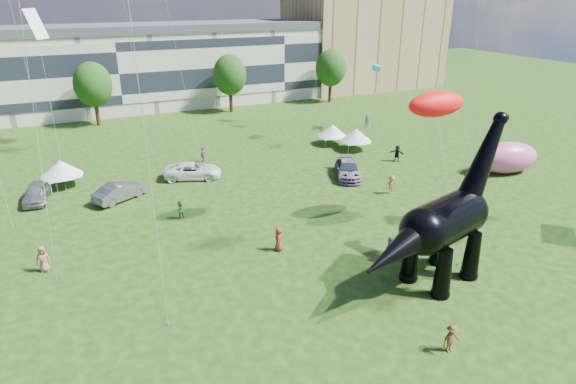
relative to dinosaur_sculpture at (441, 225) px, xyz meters
name	(u,v)px	position (x,y,z in m)	size (l,w,h in m)	color
ground	(385,305)	(-4.48, -0.86, -4.15)	(220.00, 220.00, 0.00)	#16330C
terrace_row	(115,72)	(-12.48, 61.14, 1.85)	(78.00, 11.00, 12.00)	beige
apartment_block	(363,29)	(35.52, 64.14, 6.85)	(28.00, 18.00, 22.00)	tan
tree_mid_left	(92,81)	(-16.48, 52.14, 2.15)	(5.20, 5.20, 9.44)	#382314
tree_mid_right	(230,72)	(3.52, 52.14, 2.15)	(5.20, 5.20, 9.44)	#382314
tree_far_right	(331,65)	(21.52, 52.14, 2.15)	(5.20, 5.20, 9.44)	#382314
dinosaur_sculpture	(441,225)	(0.00, 0.00, 0.00)	(13.40, 5.49, 10.98)	black
car_silver	(36,193)	(-24.04, 25.66, -3.33)	(1.93, 4.79, 1.63)	#A6A6AB
car_grey	(120,192)	(-17.06, 22.77, -3.32)	(1.75, 5.01, 1.65)	slate
car_white	(193,171)	(-9.55, 25.49, -3.34)	(2.68, 5.82, 1.62)	white
car_dark	(348,169)	(5.05, 19.14, -3.31)	(2.34, 5.76, 1.67)	#595960
gazebo_near	(356,135)	(10.76, 26.71, -2.32)	(4.46, 4.46, 2.60)	silver
gazebo_far	(332,131)	(9.31, 29.87, -2.38)	(4.26, 4.26, 2.52)	silver
gazebo_left	(61,168)	(-21.72, 28.62, -2.24)	(4.62, 4.62, 2.71)	silver
inflatable_pink	(507,158)	(20.88, 13.26, -2.48)	(6.67, 3.34, 3.34)	#E559AC
visitors	(286,201)	(-4.22, 14.33, -3.26)	(51.66, 41.52, 1.87)	black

